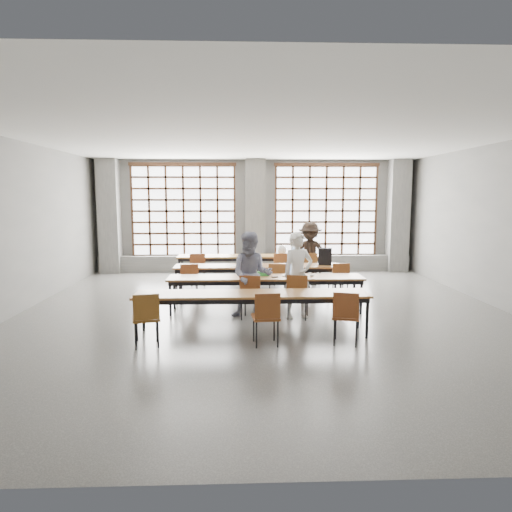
{
  "coord_description": "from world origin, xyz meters",
  "views": [
    {
      "loc": [
        -0.51,
        -9.02,
        2.38
      ],
      "look_at": [
        -0.16,
        0.4,
        1.13
      ],
      "focal_mm": 32.0,
      "sensor_mm": 36.0,
      "label": 1
    }
  ],
  "objects_px": {
    "student_male": "(298,275)",
    "student_back": "(310,253)",
    "chair_back_left": "(198,266)",
    "desk_row_a": "(250,258)",
    "chair_front_left": "(251,292)",
    "chair_near_mid": "(266,313)",
    "plastic_bag": "(282,250)",
    "mouse": "(312,275)",
    "red_pouch": "(146,315)",
    "chair_mid_left": "(189,279)",
    "student_female": "(252,275)",
    "desk_row_b": "(259,268)",
    "laptop_back": "(298,253)",
    "chair_near_right": "(346,312)",
    "chair_front_right": "(298,292)",
    "chair_back_right": "(310,265)",
    "chair_mid_centre": "(277,278)",
    "chair_near_left": "(146,314)",
    "green_box": "(263,274)",
    "chair_mid_right": "(339,278)",
    "phone": "(275,277)",
    "desk_row_d": "(252,297)",
    "desk_row_c": "(266,280)",
    "backpack": "(325,256)",
    "laptop_front": "(293,273)",
    "chair_back_mid": "(281,266)"
  },
  "relations": [
    {
      "from": "chair_front_left",
      "to": "student_back",
      "type": "height_order",
      "value": "student_back"
    },
    {
      "from": "chair_front_left",
      "to": "student_back",
      "type": "distance_m",
      "value": 3.87
    },
    {
      "from": "chair_mid_left",
      "to": "chair_back_left",
      "type": "bearing_deg",
      "value": 89.19
    },
    {
      "from": "chair_back_mid",
      "to": "chair_mid_left",
      "type": "bearing_deg",
      "value": -140.48
    },
    {
      "from": "student_female",
      "to": "phone",
      "type": "relative_size",
      "value": 13.03
    },
    {
      "from": "chair_mid_centre",
      "to": "student_back",
      "type": "distance_m",
      "value": 2.24
    },
    {
      "from": "student_back",
      "to": "phone",
      "type": "bearing_deg",
      "value": -96.06
    },
    {
      "from": "desk_row_b",
      "to": "laptop_back",
      "type": "distance_m",
      "value": 2.28
    },
    {
      "from": "desk_row_a",
      "to": "chair_front_left",
      "type": "distance_m",
      "value": 3.98
    },
    {
      "from": "student_male",
      "to": "laptop_front",
      "type": "relative_size",
      "value": 3.77
    },
    {
      "from": "chair_front_right",
      "to": "green_box",
      "type": "bearing_deg",
      "value": 131.78
    },
    {
      "from": "chair_front_right",
      "to": "laptop_front",
      "type": "height_order",
      "value": "laptop_front"
    },
    {
      "from": "student_male",
      "to": "student_female",
      "type": "distance_m",
      "value": 0.9
    },
    {
      "from": "chair_back_left",
      "to": "mouse",
      "type": "relative_size",
      "value": 8.98
    },
    {
      "from": "desk_row_d",
      "to": "desk_row_a",
      "type": "bearing_deg",
      "value": 89.09
    },
    {
      "from": "chair_near_left",
      "to": "green_box",
      "type": "relative_size",
      "value": 3.52
    },
    {
      "from": "mouse",
      "to": "red_pouch",
      "type": "bearing_deg",
      "value": -144.66
    },
    {
      "from": "desk_row_d",
      "to": "phone",
      "type": "distance_m",
      "value": 1.57
    },
    {
      "from": "chair_near_mid",
      "to": "student_back",
      "type": "distance_m",
      "value": 5.28
    },
    {
      "from": "desk_row_a",
      "to": "phone",
      "type": "relative_size",
      "value": 30.77
    },
    {
      "from": "desk_row_c",
      "to": "laptop_back",
      "type": "xyz_separation_m",
      "value": [
        1.11,
        3.46,
        0.13
      ]
    },
    {
      "from": "chair_mid_left",
      "to": "student_female",
      "type": "height_order",
      "value": "student_female"
    },
    {
      "from": "desk_row_b",
      "to": "chair_back_mid",
      "type": "distance_m",
      "value": 1.37
    },
    {
      "from": "chair_near_mid",
      "to": "plastic_bag",
      "type": "distance_m",
      "value": 5.68
    },
    {
      "from": "chair_front_right",
      "to": "laptop_front",
      "type": "bearing_deg",
      "value": 90.77
    },
    {
      "from": "chair_near_mid",
      "to": "chair_near_right",
      "type": "xyz_separation_m",
      "value": [
        1.27,
        0.0,
        0.0
      ]
    },
    {
      "from": "desk_row_c",
      "to": "chair_mid_left",
      "type": "xyz_separation_m",
      "value": [
        -1.67,
        0.89,
        -0.13
      ]
    },
    {
      "from": "chair_near_right",
      "to": "student_male",
      "type": "relative_size",
      "value": 0.52
    },
    {
      "from": "chair_near_mid",
      "to": "backpack",
      "type": "height_order",
      "value": "backpack"
    },
    {
      "from": "chair_near_left",
      "to": "chair_back_mid",
      "type": "bearing_deg",
      "value": 62.54
    },
    {
      "from": "student_male",
      "to": "mouse",
      "type": "xyz_separation_m",
      "value": [
        0.35,
        0.48,
        -0.09
      ]
    },
    {
      "from": "chair_back_right",
      "to": "chair_near_mid",
      "type": "height_order",
      "value": "same"
    },
    {
      "from": "chair_back_left",
      "to": "student_male",
      "type": "distance_m",
      "value": 3.94
    },
    {
      "from": "desk_row_c",
      "to": "backpack",
      "type": "relative_size",
      "value": 10.0
    },
    {
      "from": "student_male",
      "to": "green_box",
      "type": "xyz_separation_m",
      "value": [
        -0.65,
        0.58,
        -0.07
      ]
    },
    {
      "from": "chair_near_right",
      "to": "student_female",
      "type": "distance_m",
      "value": 2.26
    },
    {
      "from": "student_male",
      "to": "student_back",
      "type": "xyz_separation_m",
      "value": [
        0.75,
        3.35,
        -0.0
      ]
    },
    {
      "from": "chair_near_left",
      "to": "chair_near_right",
      "type": "relative_size",
      "value": 1.0
    },
    {
      "from": "chair_front_right",
      "to": "chair_near_mid",
      "type": "bearing_deg",
      "value": -113.87
    },
    {
      "from": "student_female",
      "to": "plastic_bag",
      "type": "bearing_deg",
      "value": 82.6
    },
    {
      "from": "chair_back_left",
      "to": "chair_mid_right",
      "type": "distance_m",
      "value": 3.84
    },
    {
      "from": "chair_near_mid",
      "to": "red_pouch",
      "type": "relative_size",
      "value": 4.4
    },
    {
      "from": "chair_near_mid",
      "to": "student_female",
      "type": "bearing_deg",
      "value": 96.07
    },
    {
      "from": "desk_row_b",
      "to": "chair_back_right",
      "type": "bearing_deg",
      "value": 40.38
    },
    {
      "from": "chair_back_right",
      "to": "student_male",
      "type": "xyz_separation_m",
      "value": [
        -0.74,
        -3.23,
        0.3
      ]
    },
    {
      "from": "chair_mid_centre",
      "to": "chair_near_mid",
      "type": "bearing_deg",
      "value": -97.94
    },
    {
      "from": "chair_front_right",
      "to": "plastic_bag",
      "type": "distance_m",
      "value": 4.05
    },
    {
      "from": "chair_mid_left",
      "to": "chair_front_left",
      "type": "xyz_separation_m",
      "value": [
        1.35,
        -1.52,
        0.0
      ]
    },
    {
      "from": "chair_mid_right",
      "to": "chair_near_mid",
      "type": "bearing_deg",
      "value": -120.76
    },
    {
      "from": "student_male",
      "to": "phone",
      "type": "bearing_deg",
      "value": 117.93
    }
  ]
}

